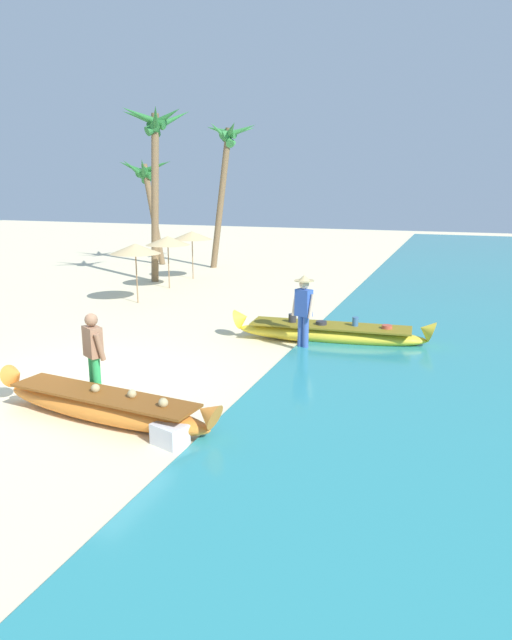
% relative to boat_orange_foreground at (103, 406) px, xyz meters
% --- Properties ---
extents(ground_plane, '(80.00, 80.00, 0.00)m').
position_rel_boat_orange_foreground_xyz_m(ground_plane, '(-1.31, 1.39, -0.26)').
color(ground_plane, beige).
extents(boat_orange_foreground, '(4.32, 1.09, 0.73)m').
position_rel_boat_orange_foreground_xyz_m(boat_orange_foreground, '(0.00, 0.00, 0.00)').
color(boat_orange_foreground, orange).
rests_on(boat_orange_foreground, ground).
extents(boat_yellow_midground, '(4.88, 1.15, 0.76)m').
position_rel_boat_orange_foreground_xyz_m(boat_yellow_midground, '(2.40, 5.80, -0.00)').
color(boat_yellow_midground, yellow).
rests_on(boat_yellow_midground, ground).
extents(person_vendor_hatted, '(0.59, 0.44, 1.76)m').
position_rel_boat_orange_foreground_xyz_m(person_vendor_hatted, '(1.96, 4.95, 0.76)').
color(person_vendor_hatted, '#3D5BA8').
rests_on(person_vendor_hatted, ground).
extents(person_tourist_customer, '(0.57, 0.44, 1.62)m').
position_rel_boat_orange_foreground_xyz_m(person_tourist_customer, '(-0.56, 0.59, 0.66)').
color(person_tourist_customer, green).
rests_on(person_tourist_customer, ground).
extents(parasol_row_0, '(1.60, 1.60, 1.91)m').
position_rel_boat_orange_foreground_xyz_m(parasol_row_0, '(-4.49, 8.37, 1.49)').
color(parasol_row_0, '#8E6B47').
rests_on(parasol_row_0, ground).
extents(parasol_row_1, '(1.60, 1.60, 1.91)m').
position_rel_boat_orange_foreground_xyz_m(parasol_row_1, '(-4.80, 11.06, 1.49)').
color(parasol_row_1, '#8E6B47').
rests_on(parasol_row_1, ground).
extents(parasol_row_2, '(1.60, 1.60, 1.91)m').
position_rel_boat_orange_foreground_xyz_m(parasol_row_2, '(-4.95, 13.33, 1.49)').
color(parasol_row_2, '#8E6B47').
rests_on(parasol_row_2, ground).
extents(palm_tree_tall_inland, '(2.99, 2.65, 5.00)m').
position_rel_boat_orange_foreground_xyz_m(palm_tree_tall_inland, '(-8.90, 16.65, 3.73)').
color(palm_tree_tall_inland, brown).
rests_on(palm_tree_tall_inland, ground).
extents(palm_tree_leaning_seaward, '(2.54, 2.51, 6.60)m').
position_rel_boat_orange_foreground_xyz_m(palm_tree_leaning_seaward, '(-5.81, 12.21, 5.00)').
color(palm_tree_leaning_seaward, brown).
rests_on(palm_tree_leaning_seaward, ground).
extents(palm_tree_mid_cluster, '(2.40, 2.57, 6.41)m').
position_rel_boat_orange_foreground_xyz_m(palm_tree_mid_cluster, '(-4.71, 16.55, 4.86)').
color(palm_tree_mid_cluster, brown).
rests_on(palm_tree_mid_cluster, ground).
extents(cooler_box, '(0.59, 0.50, 0.32)m').
position_rel_boat_orange_foreground_xyz_m(cooler_box, '(1.42, -0.40, -0.10)').
color(cooler_box, silver).
rests_on(cooler_box, ground).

